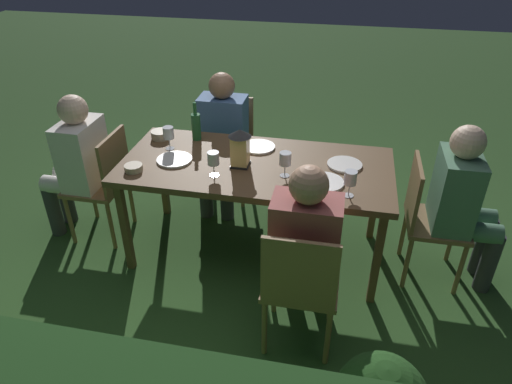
% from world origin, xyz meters
% --- Properties ---
extents(ground_plane, '(16.00, 16.00, 0.00)m').
position_xyz_m(ground_plane, '(0.00, 0.00, 0.00)').
color(ground_plane, '#2D5123').
extents(dining_table, '(1.85, 0.86, 0.76)m').
position_xyz_m(dining_table, '(0.00, 0.00, 0.70)').
color(dining_table, brown).
rests_on(dining_table, ground).
extents(chair_head_near, '(0.40, 0.42, 0.87)m').
position_xyz_m(chair_head_near, '(-1.17, 0.00, 0.49)').
color(chair_head_near, brown).
rests_on(chair_head_near, ground).
extents(person_in_green, '(0.48, 0.38, 1.15)m').
position_xyz_m(person_in_green, '(-1.37, 0.00, 0.64)').
color(person_in_green, '#4C7A5B').
rests_on(person_in_green, ground).
extents(chair_side_left_b, '(0.42, 0.40, 0.87)m').
position_xyz_m(chair_side_left_b, '(0.42, -0.82, 0.49)').
color(chair_side_left_b, brown).
rests_on(chair_side_left_b, ground).
extents(person_in_blue, '(0.38, 0.47, 1.15)m').
position_xyz_m(person_in_blue, '(0.42, -0.63, 0.64)').
color(person_in_blue, '#426699').
rests_on(person_in_blue, ground).
extents(chair_side_right_a, '(0.42, 0.40, 0.87)m').
position_xyz_m(chair_side_right_a, '(-0.42, 0.82, 0.49)').
color(chair_side_right_a, brown).
rests_on(chair_side_right_a, ground).
extents(person_in_rust, '(0.38, 0.47, 1.15)m').
position_xyz_m(person_in_rust, '(-0.42, 0.63, 0.64)').
color(person_in_rust, '#9E4C47').
rests_on(person_in_rust, ground).
extents(chair_head_far, '(0.40, 0.42, 0.87)m').
position_xyz_m(chair_head_far, '(1.17, 0.00, 0.49)').
color(chair_head_far, brown).
rests_on(chair_head_far, ground).
extents(person_in_cream, '(0.48, 0.38, 1.15)m').
position_xyz_m(person_in_cream, '(1.37, 0.00, 0.64)').
color(person_in_cream, white).
rests_on(person_in_cream, ground).
extents(lantern_centerpiece, '(0.15, 0.15, 0.27)m').
position_xyz_m(lantern_centerpiece, '(0.10, 0.04, 0.90)').
color(lantern_centerpiece, black).
rests_on(lantern_centerpiece, dining_table).
extents(green_bottle_on_table, '(0.07, 0.07, 0.29)m').
position_xyz_m(green_bottle_on_table, '(0.51, -0.29, 0.87)').
color(green_bottle_on_table, '#1E5B2D').
rests_on(green_bottle_on_table, dining_table).
extents(wine_glass_a, '(0.08, 0.08, 0.17)m').
position_xyz_m(wine_glass_a, '(-0.63, 0.29, 0.87)').
color(wine_glass_a, silver).
rests_on(wine_glass_a, dining_table).
extents(wine_glass_b, '(0.08, 0.08, 0.17)m').
position_xyz_m(wine_glass_b, '(-0.22, 0.13, 0.87)').
color(wine_glass_b, silver).
rests_on(wine_glass_b, dining_table).
extents(wine_glass_c, '(0.08, 0.08, 0.17)m').
position_xyz_m(wine_glass_c, '(0.24, 0.21, 0.87)').
color(wine_glass_c, silver).
rests_on(wine_glass_c, dining_table).
extents(wine_glass_d, '(0.08, 0.08, 0.17)m').
position_xyz_m(wine_glass_d, '(0.66, -0.10, 0.87)').
color(wine_glass_d, silver).
rests_on(wine_glass_d, dining_table).
extents(plate_a, '(0.24, 0.24, 0.01)m').
position_xyz_m(plate_a, '(0.03, -0.24, 0.76)').
color(plate_a, white).
rests_on(plate_a, dining_table).
extents(plate_b, '(0.24, 0.24, 0.01)m').
position_xyz_m(plate_b, '(-0.59, -0.10, 0.76)').
color(plate_b, silver).
rests_on(plate_b, dining_table).
extents(plate_c, '(0.24, 0.24, 0.01)m').
position_xyz_m(plate_c, '(0.56, 0.07, 0.76)').
color(plate_c, silver).
rests_on(plate_c, dining_table).
extents(plate_d, '(0.25, 0.25, 0.01)m').
position_xyz_m(plate_d, '(-0.48, 0.17, 0.76)').
color(plate_d, white).
rests_on(plate_d, dining_table).
extents(bowl_olives, '(0.12, 0.12, 0.04)m').
position_xyz_m(bowl_olives, '(0.78, 0.25, 0.78)').
color(bowl_olives, '#BCAD8E').
rests_on(bowl_olives, dining_table).
extents(bowl_bread, '(0.14, 0.14, 0.06)m').
position_xyz_m(bowl_bread, '(0.79, -0.26, 0.79)').
color(bowl_bread, '#BCAD8E').
rests_on(bowl_bread, dining_table).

